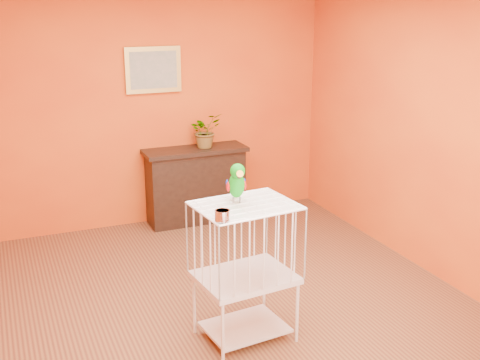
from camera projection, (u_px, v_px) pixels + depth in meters
name	position (u px, v px, depth m)	size (l,w,h in m)	color
ground	(230.00, 306.00, 5.09)	(4.50, 4.50, 0.00)	brown
room_shell	(229.00, 122.00, 4.63)	(4.50, 4.50, 4.50)	#D45614
console_cabinet	(196.00, 185.00, 6.92)	(1.17, 0.42, 0.87)	black
potted_plant	(206.00, 135.00, 6.77)	(0.35, 0.39, 0.30)	#26722D
framed_picture	(153.00, 70.00, 6.54)	(0.62, 0.04, 0.50)	gold
birdcage	(245.00, 271.00, 4.47)	(0.75, 0.61, 1.08)	silver
feed_cup	(222.00, 215.00, 3.99)	(0.10, 0.10, 0.07)	silver
parrot	(237.00, 182.00, 4.32)	(0.15, 0.27, 0.30)	#59544C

